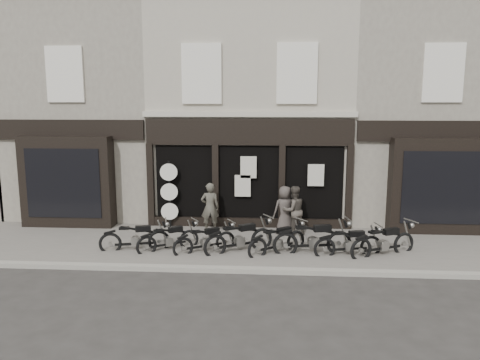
# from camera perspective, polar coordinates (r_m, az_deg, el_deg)

# --- Properties ---
(ground_plane) EXTENTS (90.00, 90.00, 0.00)m
(ground_plane) POSITION_cam_1_polar(r_m,az_deg,el_deg) (13.83, 0.43, -9.35)
(ground_plane) COLOR #2D2B28
(ground_plane) RESTS_ON ground
(pavement) EXTENTS (30.00, 4.20, 0.12)m
(pavement) POSITION_cam_1_polar(r_m,az_deg,el_deg) (14.66, 0.65, -7.99)
(pavement) COLOR #635E57
(pavement) RESTS_ON ground_plane
(kerb) EXTENTS (30.00, 0.25, 0.13)m
(kerb) POSITION_cam_1_polar(r_m,az_deg,el_deg) (12.63, 0.09, -10.91)
(kerb) COLOR gray
(kerb) RESTS_ON ground_plane
(central_building) EXTENTS (7.30, 6.22, 8.34)m
(central_building) POSITION_cam_1_polar(r_m,az_deg,el_deg) (19.03, 1.53, 8.36)
(central_building) COLOR #A09889
(central_building) RESTS_ON ground
(neighbour_left) EXTENTS (5.60, 6.73, 8.34)m
(neighbour_left) POSITION_cam_1_polar(r_m,az_deg,el_deg) (20.25, -16.92, 7.92)
(neighbour_left) COLOR gray
(neighbour_left) RESTS_ON ground
(neighbour_right) EXTENTS (5.60, 6.73, 8.34)m
(neighbour_right) POSITION_cam_1_polar(r_m,az_deg,el_deg) (19.76, 20.43, 7.70)
(neighbour_right) COLOR gray
(neighbour_right) RESTS_ON ground
(motorcycle_0) EXTENTS (2.06, 0.79, 1.00)m
(motorcycle_0) POSITION_cam_1_polar(r_m,az_deg,el_deg) (14.38, -12.59, -7.17)
(motorcycle_0) COLOR black
(motorcycle_0) RESTS_ON ground
(motorcycle_1) EXTENTS (1.74, 1.29, 0.94)m
(motorcycle_1) POSITION_cam_1_polar(r_m,az_deg,el_deg) (14.22, -8.65, -7.34)
(motorcycle_1) COLOR black
(motorcycle_1) RESTS_ON ground
(motorcycle_2) EXTENTS (1.79, 1.23, 0.95)m
(motorcycle_2) POSITION_cam_1_polar(r_m,az_deg,el_deg) (13.93, -4.24, -7.60)
(motorcycle_2) COLOR black
(motorcycle_2) RESTS_ON ground
(motorcycle_3) EXTENTS (2.03, 1.41, 1.08)m
(motorcycle_3) POSITION_cam_1_polar(r_m,az_deg,el_deg) (13.91, -0.03, -7.38)
(motorcycle_3) COLOR black
(motorcycle_3) RESTS_ON ground
(motorcycle_4) EXTENTS (1.77, 1.46, 0.99)m
(motorcycle_4) POSITION_cam_1_polar(r_m,az_deg,el_deg) (13.85, 4.63, -7.63)
(motorcycle_4) COLOR black
(motorcycle_4) RESTS_ON ground
(motorcycle_5) EXTENTS (2.34, 0.75, 1.12)m
(motorcycle_5) POSITION_cam_1_polar(r_m,az_deg,el_deg) (13.92, 8.94, -7.41)
(motorcycle_5) COLOR black
(motorcycle_5) RESTS_ON ground
(motorcycle_6) EXTENTS (2.02, 0.74, 0.98)m
(motorcycle_6) POSITION_cam_1_polar(r_m,az_deg,el_deg) (13.94, 13.13, -7.77)
(motorcycle_6) COLOR black
(motorcycle_6) RESTS_ON ground
(motorcycle_7) EXTENTS (2.05, 1.23, 1.06)m
(motorcycle_7) POSITION_cam_1_polar(r_m,az_deg,el_deg) (14.18, 17.10, -7.52)
(motorcycle_7) COLOR black
(motorcycle_7) RESTS_ON ground
(man_left) EXTENTS (0.66, 0.48, 1.68)m
(man_left) POSITION_cam_1_polar(r_m,az_deg,el_deg) (15.79, -3.68, -3.34)
(man_left) COLOR #4A473D
(man_left) RESTS_ON pavement
(man_centre) EXTENTS (0.97, 0.88, 1.63)m
(man_centre) POSITION_cam_1_polar(r_m,az_deg,el_deg) (15.52, 6.57, -3.70)
(man_centre) COLOR #49433B
(man_centre) RESTS_ON pavement
(man_right) EXTENTS (0.91, 0.75, 1.60)m
(man_right) POSITION_cam_1_polar(r_m,az_deg,el_deg) (15.66, 5.47, -3.62)
(man_right) COLOR #433C38
(man_right) RESTS_ON pavement
(advert_sign_post) EXTENTS (0.59, 0.38, 2.45)m
(advert_sign_post) POSITION_cam_1_polar(r_m,az_deg,el_deg) (16.42, -8.60, -2.08)
(advert_sign_post) COLOR black
(advert_sign_post) RESTS_ON ground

